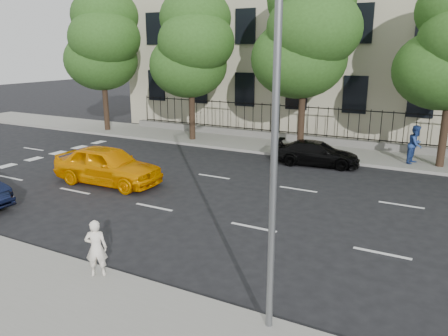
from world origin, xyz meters
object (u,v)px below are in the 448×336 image
object	(u,v)px
street_light	(287,75)
woman_near	(96,248)
black_sedan	(317,153)
yellow_taxi	(108,165)

from	to	relation	value
street_light	woman_near	xyz separation A→B (m)	(-4.56, -0.63, -4.26)
black_sedan	woman_near	size ratio (longest dim) A/B	2.82
black_sedan	yellow_taxi	bearing A→B (deg)	128.71
black_sedan	woman_near	distance (m)	13.68
street_light	woman_near	bearing A→B (deg)	-172.10
yellow_taxi	woman_near	world-z (taller)	yellow_taxi
street_light	woman_near	distance (m)	6.27
black_sedan	woman_near	xyz separation A→B (m)	(-1.59, -13.58, 0.28)
street_light	yellow_taxi	distance (m)	12.29
street_light	black_sedan	xyz separation A→B (m)	(-2.96, 12.95, -4.55)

